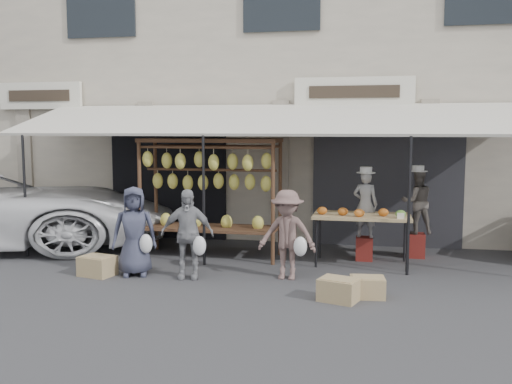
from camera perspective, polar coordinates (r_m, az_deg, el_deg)
ground_plane at (r=8.96m, az=-1.10°, el=-9.31°), size 90.00×90.00×0.00m
shophouse at (r=15.07m, az=4.36°, el=11.06°), size 24.00×6.15×7.30m
awning at (r=10.85m, az=1.56°, el=7.19°), size 10.00×2.35×2.92m
banana_rack at (r=10.63m, az=-4.62°, el=1.75°), size 2.60×0.90×2.24m
produce_table at (r=10.24m, az=10.53°, el=-2.45°), size 1.70×0.90×1.04m
vendor_left at (r=10.60m, az=10.87°, el=-1.21°), size 0.49×0.36×1.22m
vendor_right at (r=11.06m, az=15.81°, el=-0.94°), size 0.68×0.59×1.21m
customer_left at (r=9.60m, az=-12.08°, el=-3.86°), size 0.84×0.68×1.48m
customer_mid at (r=9.29m, az=-6.90°, el=-4.17°), size 0.91×0.52×1.46m
customer_right at (r=9.18m, az=3.13°, el=-4.29°), size 0.96×0.58×1.45m
stool_left at (r=10.74m, az=10.78°, el=-5.58°), size 0.36×0.36×0.43m
stool_right at (r=11.19m, az=15.68°, el=-5.15°), size 0.41×0.41×0.45m
crate_near_a at (r=8.23m, az=8.28°, el=-9.65°), size 0.63×0.55×0.32m
crate_near_b at (r=8.47m, az=11.08°, el=-9.33°), size 0.52×0.42×0.29m
crate_far at (r=9.84m, az=-15.58°, el=-7.13°), size 0.62×0.53×0.32m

